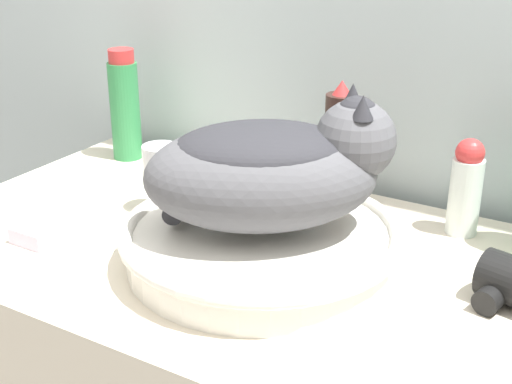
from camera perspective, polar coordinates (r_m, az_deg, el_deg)
sink_basin at (r=0.95m, az=0.39°, el=-4.00°), size 0.38×0.38×0.06m
cat at (r=0.91m, az=1.22°, el=2.07°), size 0.37×0.33×0.18m
faucet at (r=1.09m, az=-7.23°, el=1.44°), size 0.14×0.08×0.12m
hairspray_can_black at (r=1.11m, az=6.66°, el=3.48°), size 0.05×0.05×0.20m
shampoo_bottle_tall at (r=1.34m, az=-10.45°, el=6.76°), size 0.05×0.05×0.20m
deodorant_stick at (r=1.06m, az=16.44°, el=0.39°), size 0.05×0.05×0.14m
soap_bar at (r=1.06m, az=-17.20°, el=-3.26°), size 0.06×0.05×0.02m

